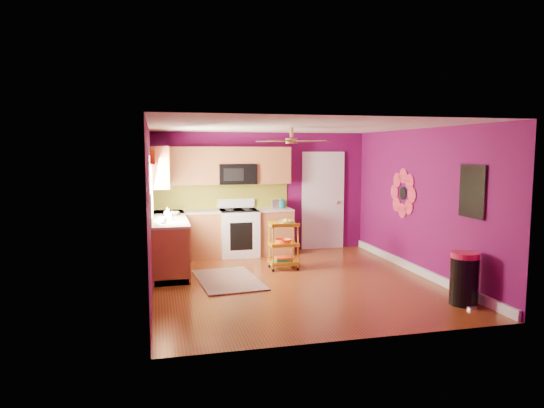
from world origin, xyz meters
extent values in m
plane|color=#652B0F|center=(0.00, 0.00, 0.00)|extent=(5.00, 5.00, 0.00)
cube|color=#620B4A|center=(0.00, 2.50, 1.25)|extent=(4.50, 0.04, 2.50)
cube|color=#620B4A|center=(0.00, -2.50, 1.25)|extent=(4.50, 0.04, 2.50)
cube|color=#620B4A|center=(-2.25, 0.00, 1.25)|extent=(0.04, 5.00, 2.50)
cube|color=#620B4A|center=(2.25, 0.00, 1.25)|extent=(0.04, 5.00, 2.50)
cube|color=silver|center=(0.00, 0.00, 2.50)|extent=(4.50, 5.00, 0.04)
cube|color=white|center=(2.22, 0.00, 0.07)|extent=(0.05, 4.90, 0.14)
cube|color=brown|center=(-1.95, 1.35, 0.45)|extent=(0.60, 2.30, 0.90)
cube|color=brown|center=(-0.85, 2.20, 0.45)|extent=(2.80, 0.60, 0.90)
cube|color=beige|center=(-1.95, 1.35, 0.92)|extent=(0.63, 2.30, 0.04)
cube|color=beige|center=(-0.85, 2.20, 0.92)|extent=(2.80, 0.63, 0.04)
cube|color=black|center=(-1.95, 1.35, 0.05)|extent=(0.54, 2.30, 0.10)
cube|color=black|center=(-0.85, 2.20, 0.05)|extent=(2.80, 0.54, 0.10)
cube|color=white|center=(-0.55, 2.17, 0.46)|extent=(0.76, 0.66, 0.92)
cube|color=black|center=(-0.55, 2.17, 0.93)|extent=(0.76, 0.62, 0.03)
cube|color=white|center=(-0.55, 2.45, 1.04)|extent=(0.76, 0.06, 0.18)
cube|color=black|center=(-0.55, 1.84, 0.45)|extent=(0.45, 0.02, 0.55)
cube|color=brown|center=(-1.59, 2.33, 1.83)|extent=(1.32, 0.33, 0.75)
cube|color=brown|center=(0.19, 2.33, 1.83)|extent=(0.72, 0.33, 0.75)
cube|color=brown|center=(-0.55, 2.33, 2.03)|extent=(0.76, 0.33, 0.34)
cube|color=brown|center=(-2.08, 1.85, 1.83)|extent=(0.33, 1.30, 0.75)
cube|color=black|center=(-0.55, 2.30, 1.65)|extent=(0.76, 0.38, 0.40)
cube|color=olive|center=(-0.85, 2.49, 1.20)|extent=(2.80, 0.01, 0.51)
cube|color=olive|center=(-2.24, 1.35, 1.20)|extent=(0.01, 2.30, 0.51)
cube|color=white|center=(-2.23, 1.05, 1.55)|extent=(0.03, 1.20, 1.00)
cube|color=#F14615|center=(-2.20, 1.05, 2.02)|extent=(0.08, 1.35, 0.22)
cube|color=white|center=(1.35, 2.48, 1.02)|extent=(0.85, 0.04, 2.05)
cube|color=white|center=(1.35, 2.46, 1.02)|extent=(0.95, 0.02, 2.15)
sphere|color=#BF8C3F|center=(1.67, 2.42, 1.00)|extent=(0.07, 0.07, 0.07)
cylinder|color=black|center=(2.23, 0.60, 1.35)|extent=(0.01, 0.24, 0.24)
cube|color=#19A58F|center=(2.23, -1.40, 1.55)|extent=(0.03, 0.52, 0.72)
cube|color=black|center=(2.21, -1.40, 1.55)|extent=(0.01, 0.56, 0.76)
cylinder|color=#BF8C3F|center=(0.00, 0.20, 2.42)|extent=(0.06, 0.06, 0.16)
cylinder|color=#BF8C3F|center=(0.00, 0.20, 2.28)|extent=(0.20, 0.20, 0.08)
cube|color=#4C2D19|center=(0.27, 0.47, 2.28)|extent=(0.47, 0.47, 0.01)
cube|color=#4C2D19|center=(-0.27, 0.47, 2.28)|extent=(0.47, 0.47, 0.01)
cube|color=#4C2D19|center=(-0.27, -0.07, 2.28)|extent=(0.47, 0.47, 0.01)
cube|color=#4C2D19|center=(0.27, -0.07, 2.28)|extent=(0.47, 0.47, 0.01)
cube|color=black|center=(-1.04, 0.31, 0.01)|extent=(1.09, 1.64, 0.02)
cylinder|color=yellow|center=(-0.18, 0.71, 0.43)|extent=(0.02, 0.02, 0.79)
cylinder|color=yellow|center=(0.27, 0.70, 0.43)|extent=(0.02, 0.02, 0.79)
cylinder|color=yellow|center=(-0.18, 1.02, 0.43)|extent=(0.02, 0.02, 0.79)
cylinder|color=yellow|center=(0.28, 1.01, 0.43)|extent=(0.02, 0.02, 0.79)
sphere|color=black|center=(-0.18, 0.71, 0.03)|extent=(0.06, 0.06, 0.06)
sphere|color=black|center=(0.27, 0.70, 0.03)|extent=(0.06, 0.06, 0.06)
sphere|color=black|center=(-0.18, 1.02, 0.03)|extent=(0.06, 0.06, 0.06)
sphere|color=black|center=(0.28, 1.01, 0.03)|extent=(0.06, 0.06, 0.06)
cube|color=yellow|center=(0.05, 0.86, 0.80)|extent=(0.52, 0.38, 0.03)
cube|color=yellow|center=(0.05, 0.86, 0.44)|extent=(0.52, 0.38, 0.03)
cube|color=yellow|center=(0.05, 0.86, 0.11)|extent=(0.52, 0.38, 0.03)
imported|color=beige|center=(0.09, 0.86, 0.85)|extent=(0.28, 0.28, 0.07)
sphere|color=yellow|center=(0.09, 0.86, 0.87)|extent=(0.09, 0.09, 0.09)
imported|color=#F14615|center=(0.05, 0.86, 0.50)|extent=(0.29, 0.29, 0.09)
cube|color=navy|center=(0.05, 0.86, 0.14)|extent=(0.30, 0.23, 0.04)
cube|color=#267233|center=(0.05, 0.86, 0.18)|extent=(0.30, 0.23, 0.03)
cube|color=#F14615|center=(0.05, 0.86, 0.21)|extent=(0.30, 0.23, 0.03)
cylinder|color=black|center=(1.96, -1.68, 0.33)|extent=(0.46, 0.46, 0.66)
cylinder|color=#BC1A43|center=(1.96, -1.68, 0.70)|extent=(0.38, 0.38, 0.08)
cube|color=beige|center=(1.96, -1.87, 0.02)|extent=(0.14, 0.09, 0.03)
cylinder|color=teal|center=(0.36, 2.26, 1.02)|extent=(0.18, 0.18, 0.16)
sphere|color=teal|center=(0.36, 2.26, 1.12)|extent=(0.06, 0.06, 0.06)
cube|color=beige|center=(0.27, 2.26, 1.03)|extent=(0.22, 0.15, 0.18)
imported|color=#EA3F72|center=(-1.95, 0.94, 1.04)|extent=(0.09, 0.09, 0.20)
imported|color=white|center=(-1.97, 1.45, 1.02)|extent=(0.13, 0.13, 0.17)
imported|color=white|center=(-1.88, 1.61, 0.97)|extent=(0.26, 0.26, 0.06)
imported|color=white|center=(-2.06, 0.62, 0.99)|extent=(0.14, 0.14, 0.11)
camera|label=1|loc=(-2.15, -7.41, 2.13)|focal=32.00mm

